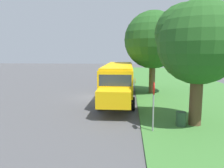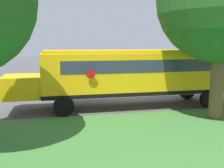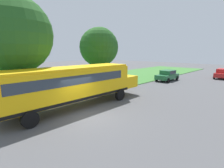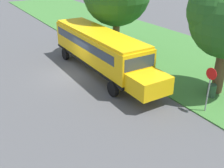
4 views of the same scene
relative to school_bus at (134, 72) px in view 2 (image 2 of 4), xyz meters
name	(u,v)px [view 2 (image 2 of 4)]	position (x,y,z in m)	size (l,w,h in m)	color
ground_plane	(132,98)	(2.34, -0.64, -1.92)	(120.00, 120.00, 0.00)	#4C4C4F
school_bus	(134,72)	(0.00, 0.00, 0.00)	(2.85, 12.42, 3.16)	yellow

